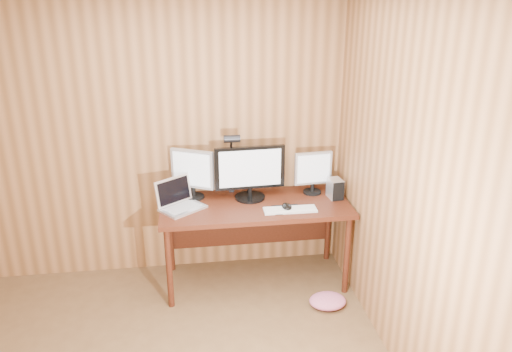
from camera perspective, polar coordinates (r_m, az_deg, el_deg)
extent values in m
plane|color=#9D6539|center=(4.40, -12.90, 4.11)|extent=(4.00, 0.00, 4.00)
plane|color=#9D6539|center=(2.86, 21.28, -5.89)|extent=(0.00, 4.00, 4.00)
cube|color=#441B0E|center=(4.25, -0.09, -3.43)|extent=(1.60, 0.70, 0.04)
cube|color=#441B0E|center=(4.65, -0.64, -4.94)|extent=(1.48, 0.02, 0.51)
cylinder|color=#441B0E|center=(4.13, -9.90, -10.35)|extent=(0.05, 0.05, 0.71)
cylinder|color=#441B0E|center=(4.64, -9.75, -6.69)|extent=(0.05, 0.05, 0.71)
cylinder|color=#441B0E|center=(4.32, 10.34, -8.92)|extent=(0.05, 0.05, 0.71)
cylinder|color=#441B0E|center=(4.81, 8.23, -5.59)|extent=(0.05, 0.05, 0.71)
cylinder|color=black|center=(4.34, -0.70, -2.43)|extent=(0.26, 0.26, 0.02)
cylinder|color=black|center=(4.33, -0.70, -1.84)|extent=(0.04, 0.04, 0.08)
cube|color=black|center=(4.25, -0.71, 0.97)|extent=(0.60, 0.07, 0.37)
cube|color=silver|center=(4.22, -0.66, 0.87)|extent=(0.53, 0.03, 0.32)
cylinder|color=black|center=(4.38, -7.13, -2.37)|extent=(0.18, 0.18, 0.02)
cylinder|color=black|center=(4.37, -7.16, -1.76)|extent=(0.04, 0.04, 0.08)
cube|color=#B3B3B8|center=(4.29, -7.28, 0.82)|extent=(0.36, 0.21, 0.34)
cube|color=silver|center=(4.27, -7.41, 0.73)|extent=(0.30, 0.16, 0.29)
cylinder|color=black|center=(4.48, 6.43, -1.82)|extent=(0.16, 0.16, 0.02)
cylinder|color=black|center=(4.47, 6.46, -1.28)|extent=(0.03, 0.03, 0.07)
cube|color=#B3B3B8|center=(4.40, 6.55, 0.90)|extent=(0.34, 0.06, 0.29)
cube|color=silver|center=(4.39, 6.63, 0.82)|extent=(0.29, 0.03, 0.25)
cube|color=silver|center=(4.17, -8.35, -3.68)|extent=(0.42, 0.40, 0.02)
cube|color=silver|center=(4.21, -9.42, -1.66)|extent=(0.31, 0.25, 0.23)
cube|color=black|center=(4.21, -9.42, -1.66)|extent=(0.26, 0.21, 0.19)
cube|color=#B2B2B7|center=(4.17, -8.36, -3.55)|extent=(0.32, 0.29, 0.00)
cube|color=silver|center=(4.11, 3.91, -3.87)|extent=(0.44, 0.14, 0.02)
cube|color=white|center=(4.11, 3.92, -3.73)|extent=(0.41, 0.11, 0.00)
cube|color=black|center=(4.14, 3.53, -3.82)|extent=(0.23, 0.19, 0.00)
ellipsoid|color=black|center=(4.13, 3.54, -3.54)|extent=(0.09, 0.13, 0.04)
cube|color=silver|center=(4.38, 9.02, -1.42)|extent=(0.12, 0.16, 0.17)
cube|color=black|center=(4.31, 9.42, -1.80)|extent=(0.10, 0.02, 0.17)
cube|color=silver|center=(4.09, 3.47, -4.07)|extent=(0.07, 0.10, 0.01)
cube|color=black|center=(4.09, 3.48, -3.99)|extent=(0.05, 0.06, 0.00)
cylinder|color=black|center=(4.54, 9.07, -1.00)|extent=(0.05, 0.05, 0.12)
cube|color=black|center=(4.51, -2.82, -1.86)|extent=(0.05, 0.05, 0.05)
cylinder|color=black|center=(4.43, -2.87, 0.56)|extent=(0.03, 0.03, 0.38)
sphere|color=black|center=(4.37, -2.91, 2.93)|extent=(0.04, 0.04, 0.04)
cylinder|color=black|center=(4.29, -2.85, 3.62)|extent=(0.02, 0.13, 0.16)
cylinder|color=black|center=(4.20, -2.77, 4.27)|extent=(0.14, 0.06, 0.06)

